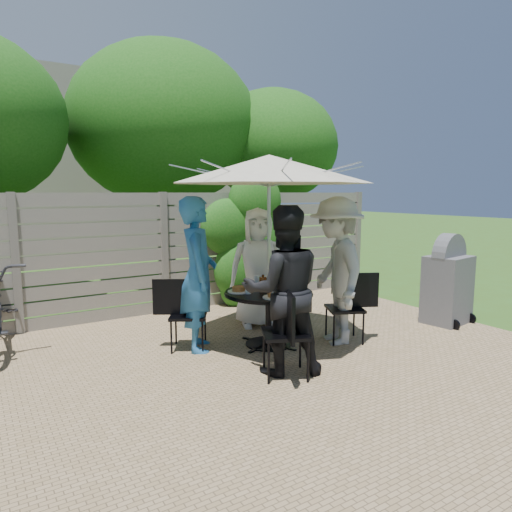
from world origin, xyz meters
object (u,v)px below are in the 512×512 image
glass_right (288,283)px  glass_back (257,281)px  umbrella (269,169)px  person_front (283,291)px  person_right (336,271)px  glass_left (248,288)px  chair_left (187,329)px  patio_table (269,308)px  plate_extra (289,294)px  person_back (258,268)px  syrup_jug (263,284)px  bbq_grill (448,283)px  plate_back (264,283)px  chair_front (285,351)px  glass_front (282,290)px  coffee_cup (273,282)px  chair_right (345,322)px  plate_right (298,288)px  chair_back (256,303)px  person_left (198,275)px  plate_left (239,290)px  plate_front (274,296)px

glass_right → glass_back: bearing=133.4°
umbrella → person_front: size_ratio=1.79×
person_right → glass_left: 1.10m
chair_left → glass_left: size_ratio=6.07×
patio_table → plate_extra: bearing=-82.6°
person_back → glass_left: person_back is taller
syrup_jug → bbq_grill: 2.76m
chair_left → plate_back: chair_left is taller
chair_front → glass_front: chair_front is taller
glass_back → glass_left: size_ratio=1.00×
glass_front → coffee_cup: size_ratio=1.17×
chair_right → glass_back: bearing=-10.8°
glass_left → chair_right: bearing=-18.7°
chair_left → plate_right: (1.21, -0.53, 0.45)m
chair_front → plate_back: (0.53, 1.21, 0.43)m
chair_back → bbq_grill: 2.69m
chair_back → plate_back: (-0.24, -0.56, 0.40)m
glass_left → glass_front: size_ratio=1.00×
glass_left → bbq_grill: bbq_grill is taller
plate_right → plate_extra: (-0.28, -0.20, 0.00)m
person_left → chair_front: (0.37, -1.22, -0.62)m
glass_back → glass_left: 0.40m
glass_front → glass_left: bearing=133.4°
umbrella → glass_right: 1.38m
plate_extra → syrup_jug: 0.43m
person_left → plate_back: bearing=-66.6°
plate_left → glass_right: 0.63m
bbq_grill → coffee_cup: bearing=155.4°
person_right → umbrella: bearing=-90.0°
person_left → chair_right: bearing=-90.0°
person_back → plate_extra: person_back is taller
person_right → glass_left: (-1.04, 0.34, -0.15)m
patio_table → glass_back: bearing=88.4°
chair_front → coffee_cup: (0.57, 1.05, 0.46)m
umbrella → glass_back: size_ratio=22.00×
chair_left → plate_extra: 1.26m
chair_back → person_left: (-1.15, -0.56, 0.60)m
chair_front → plate_front: chair_front is taller
patio_table → glass_right: glass_right is taller
chair_left → glass_front: chair_left is taller
person_back → plate_front: bearing=-90.0°
person_right → plate_extra: 0.74m
glass_front → person_right: bearing=-3.9°
person_front → chair_right: 1.41m
plate_back → chair_back: bearing=66.6°
person_front → plate_left: size_ratio=6.62×
umbrella → person_back: umbrella is taller
chair_front → glass_right: bearing=-10.9°
glass_right → bbq_grill: bbq_grill is taller
person_back → syrup_jug: (-0.37, -0.69, -0.06)m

